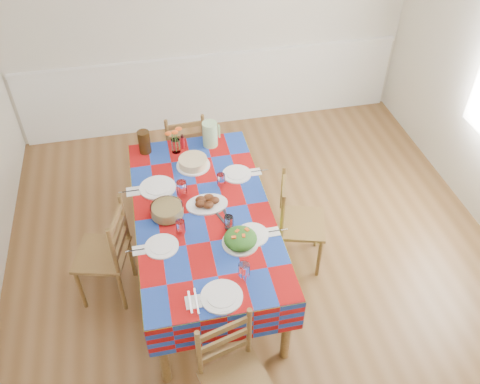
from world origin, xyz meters
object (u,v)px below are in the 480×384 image
Objects in this scene: dining_table at (203,219)px; chair_right at (297,223)px; tea_pitcher at (144,142)px; meat_platter at (207,203)px; chair_far at (185,149)px; chair_left at (107,254)px; chair_near at (234,378)px; green_pitcher at (210,134)px.

chair_right reaches higher than dining_table.
chair_right is at bearing -35.89° from tea_pitcher.
chair_far is at bearing 91.85° from meat_platter.
chair_far is at bearing 49.05° from chair_right.
meat_platter is at bearing 88.98° from chair_far.
chair_far is at bearing 163.22° from chair_left.
dining_table is 0.97m from tea_pitcher.
tea_pitcher reaches higher than chair_far.
chair_far is 0.99× the size of chair_right.
meat_platter is at bearing 73.02° from chair_near.
chair_left reaches higher than chair_far.
chair_left is at bearing -175.07° from meat_platter.
meat_platter is at bearing 102.80° from chair_right.
green_pitcher reaches higher than chair_near.
green_pitcher is at bearing 78.21° from meat_platter.
chair_near is 2.53m from chair_far.
green_pitcher is at bearing 51.80° from chair_right.
tea_pitcher is 1.53m from chair_right.
green_pitcher is (0.17, 0.79, 0.09)m from meat_platter.
dining_table is 2.11× the size of chair_left.
dining_table is at bearing 74.77° from chair_near.
chair_near is at bearing -90.50° from dining_table.
tea_pitcher is 0.23× the size of chair_right.
tea_pitcher is 1.06m from chair_left.
chair_left is at bearing 107.32° from chair_right.
green_pitcher reaches higher than meat_platter.
tea_pitcher is at bearing 42.63° from chair_far.
green_pitcher is at bearing 113.54° from chair_far.
chair_left is (-0.84, -0.07, -0.34)m from meat_platter.
chair_right is at bearing -3.66° from meat_platter.
tea_pitcher is (-0.43, 0.81, 0.08)m from meat_platter.
green_pitcher is 1.40m from chair_left.
tea_pitcher is 0.23× the size of chair_near.
green_pitcher is 0.25× the size of chair_right.
chair_far is at bearing 89.90° from dining_table.
dining_table is 2.18× the size of chair_far.
chair_far is (0.01, 2.53, -0.01)m from chair_near.
chair_right is (0.80, -1.25, 0.00)m from chair_far.
tea_pitcher reaches higher than meat_platter.
green_pitcher reaches higher than chair_left.
green_pitcher is 0.25× the size of chair_near.
chair_near is at bearing -92.25° from meat_platter.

